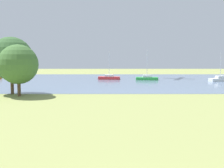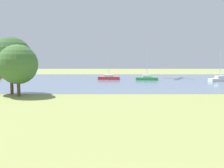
{
  "view_description": "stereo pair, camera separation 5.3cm",
  "coord_description": "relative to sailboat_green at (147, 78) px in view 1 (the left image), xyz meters",
  "views": [
    {
      "loc": [
        -1.15,
        -8.33,
        5.42
      ],
      "look_at": [
        -1.18,
        21.75,
        2.28
      ],
      "focal_mm": 44.36,
      "sensor_mm": 36.0,
      "label": 1
    },
    {
      "loc": [
        -1.1,
        -8.33,
        5.42
      ],
      "look_at": [
        -1.18,
        21.75,
        2.28
      ],
      "focal_mm": 44.36,
      "sensor_mm": 36.0,
      "label": 2
    }
  ],
  "objects": [
    {
      "name": "ground_plane",
      "position": [
        -6.48,
        -29.86,
        -0.46
      ],
      "size": [
        160.0,
        160.0,
        0.0
      ],
      "primitive_type": "plane",
      "color": "#8C9351"
    },
    {
      "name": "sailboat_green",
      "position": [
        0.0,
        0.0,
        0.0
      ],
      "size": [
        4.88,
        1.79,
        6.61
      ],
      "color": "green",
      "rests_on": "water_surface"
    },
    {
      "name": "sailboat_red",
      "position": [
        -8.29,
        1.56,
        -0.0
      ],
      "size": [
        4.96,
        2.16,
        6.38
      ],
      "color": "red",
      "rests_on": "water_surface"
    },
    {
      "name": "tree_east_far",
      "position": [
        -21.6,
        -21.8,
        4.5
      ],
      "size": [
        5.97,
        5.97,
        7.96
      ],
      "color": "brown",
      "rests_on": "ground"
    },
    {
      "name": "water_surface",
      "position": [
        -6.48,
        -1.86,
        -0.45
      ],
      "size": [
        140.0,
        40.0,
        0.02
      ],
      "primitive_type": "cube",
      "color": "slate",
      "rests_on": "ground"
    },
    {
      "name": "tree_west_far",
      "position": [
        -19.95,
        -23.87,
        3.76
      ],
      "size": [
        5.22,
        5.22,
        6.84
      ],
      "color": "brown",
      "rests_on": "ground"
    },
    {
      "name": "sailboat_white",
      "position": [
        15.03,
        -2.5,
        -0.0
      ],
      "size": [
        5.03,
        2.9,
        6.44
      ],
      "color": "white",
      "rests_on": "water_surface"
    }
  ]
}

